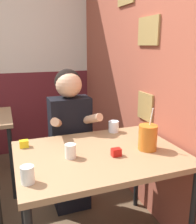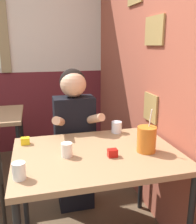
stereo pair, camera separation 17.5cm
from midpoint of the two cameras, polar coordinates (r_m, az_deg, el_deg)
The scene contains 10 objects.
brick_wall_right at distance 2.52m, azimuth 10.49°, elevation 12.61°, with size 0.08×4.31×2.70m.
back_wall at distance 3.47m, azimuth -17.09°, elevation 12.91°, with size 5.28×0.09×2.70m.
main_table at distance 1.69m, azimuth 2.73°, elevation -11.28°, with size 1.08×0.80×0.76m.
person_seated at distance 2.17m, azimuth -3.09°, elevation -5.76°, with size 0.42×0.41×1.26m.
cocktail_pitcher at distance 1.69m, azimuth 13.98°, elevation -6.12°, with size 0.13×0.13×0.29m.
glass_near_pitcher at distance 2.02m, azimuth 6.75°, elevation -3.49°, with size 0.08×0.08×0.09m.
glass_center at distance 1.37m, azimuth -14.08°, elevation -13.02°, with size 0.07×0.07×0.09m.
glass_far_side at distance 1.59m, azimuth -3.99°, elevation -8.68°, with size 0.07×0.07×0.09m.
condiment_ketchup at distance 1.60m, azimuth 6.50°, elevation -9.36°, with size 0.06×0.04×0.05m.
condiment_mustard at distance 1.83m, azimuth -13.69°, elevation -6.50°, with size 0.06×0.04×0.05m.
Camera 2 is at (0.19, -1.15, 1.44)m, focal length 40.00 mm.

